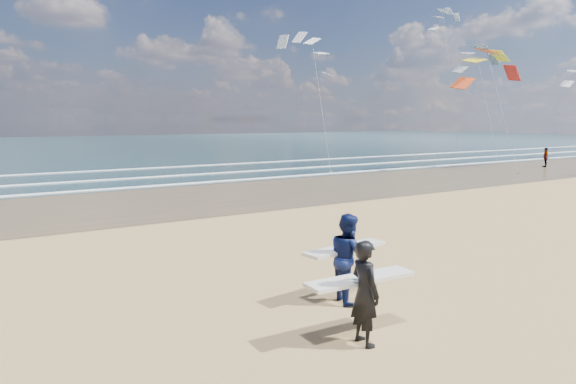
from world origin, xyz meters
TOP-DOWN VIEW (x-y plane):
  - wet_sand_strip at (20.00, 18.00)m, footprint 220.00×12.00m
  - ocean at (20.00, 72.00)m, footprint 220.00×100.00m
  - foam_breakers at (20.00, 28.10)m, footprint 220.00×11.70m
  - surfer_near at (-0.40, -0.36)m, footprint 2.22×1.02m
  - surfer_far at (0.73, 1.49)m, footprint 2.25×1.31m
  - beachgoer_1 at (34.96, 17.63)m, footprint 1.00×0.92m
  - kite_0 at (28.57, 18.15)m, footprint 7.28×4.90m
  - kite_1 at (17.64, 26.05)m, footprint 5.52×4.71m
  - kite_2 at (36.91, 25.57)m, footprint 6.32×4.79m
  - kite_5 at (37.81, 30.43)m, footprint 4.62×4.61m

SIDE VIEW (x-z plane):
  - wet_sand_strip at x=20.00m, z-range 0.00..0.01m
  - ocean at x=20.00m, z-range 0.00..0.02m
  - foam_breakers at x=20.00m, z-range 0.02..0.08m
  - beachgoer_1 at x=34.96m, z-range 0.00..1.64m
  - surfer_near at x=-0.40m, z-range 0.01..1.91m
  - surfer_far at x=0.73m, z-range 0.01..1.97m
  - kite_1 at x=17.64m, z-range 0.48..11.75m
  - kite_0 at x=28.57m, z-range 1.10..11.74m
  - kite_2 at x=36.91m, z-range 0.82..13.19m
  - kite_5 at x=37.81m, z-range 0.23..16.62m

